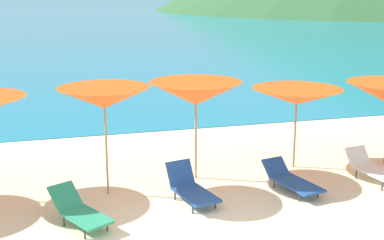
{
  "coord_description": "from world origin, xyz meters",
  "views": [
    {
      "loc": [
        -2.19,
        -7.61,
        4.29
      ],
      "look_at": [
        1.13,
        4.36,
        1.2
      ],
      "focal_mm": 48.31,
      "sensor_mm": 36.0,
      "label": 1
    }
  ],
  "objects": [
    {
      "name": "lounge_chair_9",
      "position": [
        0.49,
        2.18,
        0.3
      ],
      "size": [
        0.9,
        1.51,
        0.74
      ],
      "rotation": [
        0.0,
        0.0,
        0.23
      ],
      "color": "#1E478C",
      "rests_on": "ground_plane"
    },
    {
      "name": "umbrella_4",
      "position": [
        -1.14,
        3.06,
        2.14
      ],
      "size": [
        2.12,
        2.12,
        2.37
      ],
      "color": "#9E7F59",
      "rests_on": "ground_plane"
    },
    {
      "name": "lounge_chair_8",
      "position": [
        -1.84,
        1.64,
        0.3
      ],
      "size": [
        1.18,
        1.57,
        0.65
      ],
      "rotation": [
        0.0,
        0.0,
        0.49
      ],
      "color": "#268C66",
      "rests_on": "ground_plane"
    },
    {
      "name": "ocean_water",
      "position": [
        0.0,
        227.83,
        0.01
      ],
      "size": [
        650.0,
        440.0,
        0.02
      ],
      "primitive_type": "cube",
      "color": "teal",
      "rests_on": "ground_plane"
    },
    {
      "name": "lounge_chair_0",
      "position": [
        2.81,
        2.19,
        0.24
      ],
      "size": [
        0.9,
        1.69,
        0.54
      ],
      "rotation": [
        0.0,
        0.0,
        0.21
      ],
      "color": "#1E478C",
      "rests_on": "ground_plane"
    },
    {
      "name": "umbrella_6",
      "position": [
        3.57,
        3.61,
        1.81
      ],
      "size": [
        2.27,
        2.27,
        2.01
      ],
      "color": "#9E7F59",
      "rests_on": "ground_plane"
    },
    {
      "name": "ground_plane",
      "position": [
        0.0,
        10.0,
        -0.15
      ],
      "size": [
        50.0,
        100.0,
        0.3
      ],
      "primitive_type": "cube",
      "color": "beige"
    },
    {
      "name": "umbrella_5",
      "position": [
        0.98,
        3.49,
        2.04
      ],
      "size": [
        2.34,
        2.34,
        2.32
      ],
      "color": "#9E7F59",
      "rests_on": "ground_plane"
    },
    {
      "name": "lounge_chair_6",
      "position": [
        4.91,
        2.22,
        0.3
      ],
      "size": [
        0.8,
        1.57,
        0.66
      ],
      "rotation": [
        0.0,
        0.0,
        0.15
      ],
      "color": "white",
      "rests_on": "ground_plane"
    }
  ]
}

